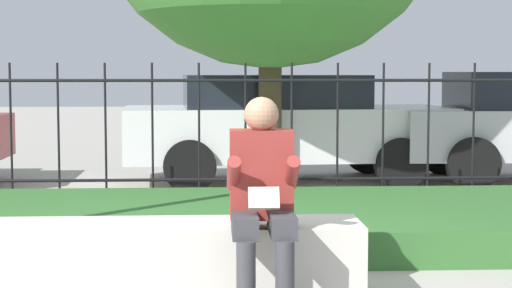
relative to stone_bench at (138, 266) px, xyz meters
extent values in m
cube|color=beige|center=(0.00, 0.00, 0.03)|extent=(2.83, 0.55, 0.49)
cylinder|color=#38383D|center=(0.66, -0.62, 0.07)|extent=(0.11, 0.11, 0.40)
cube|color=#38383D|center=(0.66, -0.41, 0.33)|extent=(0.15, 0.42, 0.13)
cylinder|color=#38383D|center=(0.88, -0.62, 0.07)|extent=(0.11, 0.11, 0.40)
cube|color=#38383D|center=(0.88, -0.41, 0.33)|extent=(0.15, 0.42, 0.13)
cube|color=maroon|center=(0.77, -0.20, 0.60)|extent=(0.38, 0.24, 0.54)
sphere|color=tan|center=(0.77, -0.22, 0.97)|extent=(0.21, 0.21, 0.21)
cylinder|color=maroon|center=(0.60, -0.36, 0.62)|extent=(0.08, 0.29, 0.24)
cylinder|color=maroon|center=(0.94, -0.36, 0.62)|extent=(0.08, 0.29, 0.24)
cube|color=beige|center=(0.77, -0.46, 0.49)|extent=(0.18, 0.09, 0.13)
cube|color=#33662D|center=(0.34, 1.95, -0.08)|extent=(9.31, 2.51, 0.28)
cylinder|color=black|center=(0.34, 3.61, 0.09)|extent=(7.31, 0.03, 0.03)
cylinder|color=black|center=(0.34, 3.61, 1.13)|extent=(7.31, 0.03, 0.03)
cylinder|color=black|center=(-1.61, 3.61, 0.55)|extent=(0.02, 0.02, 1.54)
cylinder|color=black|center=(-1.12, 3.61, 0.55)|extent=(0.02, 0.02, 1.54)
cylinder|color=black|center=(-0.64, 3.61, 0.55)|extent=(0.02, 0.02, 1.54)
cylinder|color=black|center=(-0.15, 3.61, 0.55)|extent=(0.02, 0.02, 1.54)
cylinder|color=black|center=(0.34, 3.61, 0.55)|extent=(0.02, 0.02, 1.54)
cylinder|color=black|center=(0.83, 3.61, 0.55)|extent=(0.02, 0.02, 1.54)
cylinder|color=black|center=(1.31, 3.61, 0.55)|extent=(0.02, 0.02, 1.54)
cylinder|color=black|center=(1.80, 3.61, 0.55)|extent=(0.02, 0.02, 1.54)
cylinder|color=black|center=(2.29, 3.61, 0.55)|extent=(0.02, 0.02, 1.54)
cylinder|color=black|center=(2.77, 3.61, 0.55)|extent=(0.02, 0.02, 1.54)
cylinder|color=black|center=(3.26, 3.61, 0.55)|extent=(0.02, 0.02, 1.54)
cube|color=silver|center=(1.44, 5.74, 0.43)|extent=(4.28, 1.95, 0.67)
cube|color=black|center=(1.28, 5.73, 0.97)|extent=(2.39, 1.62, 0.42)
cylinder|color=black|center=(2.79, 5.00, 0.10)|extent=(0.65, 0.24, 0.64)
cylinder|color=black|center=(2.68, 6.64, 0.10)|extent=(0.65, 0.24, 0.64)
cylinder|color=black|center=(0.20, 4.83, 0.10)|extent=(0.65, 0.24, 0.64)
cylinder|color=black|center=(0.10, 6.48, 0.10)|extent=(0.65, 0.24, 0.64)
cylinder|color=black|center=(3.66, 4.87, 0.11)|extent=(0.66, 0.22, 0.65)
cylinder|color=black|center=(3.70, 6.52, 0.11)|extent=(0.66, 0.22, 0.65)
cylinder|color=#4C3D28|center=(1.16, 4.73, 1.01)|extent=(0.27, 0.27, 2.46)
camera|label=1|loc=(0.47, -5.35, 1.22)|focal=60.00mm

